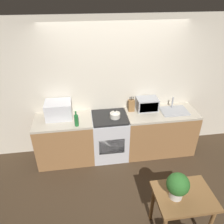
{
  "coord_description": "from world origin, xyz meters",
  "views": [
    {
      "loc": [
        -0.61,
        -2.74,
        3.02
      ],
      "look_at": [
        -0.12,
        0.54,
        1.05
      ],
      "focal_mm": 35.0,
      "sensor_mm": 36.0,
      "label": 1
    }
  ],
  "objects_px": {
    "kettle": "(115,114)",
    "toaster_oven": "(147,104)",
    "dining_table": "(183,202)",
    "bottle": "(76,120)",
    "stove_range": "(110,136)",
    "microwave": "(59,110)"
  },
  "relations": [
    {
      "from": "bottle",
      "to": "dining_table",
      "type": "relative_size",
      "value": 0.38
    },
    {
      "from": "stove_range",
      "to": "toaster_oven",
      "type": "bearing_deg",
      "value": 11.22
    },
    {
      "from": "kettle",
      "to": "bottle",
      "type": "bearing_deg",
      "value": -166.72
    },
    {
      "from": "kettle",
      "to": "dining_table",
      "type": "distance_m",
      "value": 1.81
    },
    {
      "from": "stove_range",
      "to": "dining_table",
      "type": "bearing_deg",
      "value": -67.52
    },
    {
      "from": "microwave",
      "to": "bottle",
      "type": "relative_size",
      "value": 1.65
    },
    {
      "from": "stove_range",
      "to": "toaster_oven",
      "type": "xyz_separation_m",
      "value": [
        0.74,
        0.15,
        0.57
      ]
    },
    {
      "from": "kettle",
      "to": "toaster_oven",
      "type": "xyz_separation_m",
      "value": [
        0.65,
        0.2,
        0.05
      ]
    },
    {
      "from": "stove_range",
      "to": "toaster_oven",
      "type": "distance_m",
      "value": 0.95
    },
    {
      "from": "stove_range",
      "to": "toaster_oven",
      "type": "relative_size",
      "value": 2.25
    },
    {
      "from": "dining_table",
      "to": "toaster_oven",
      "type": "bearing_deg",
      "value": 88.93
    },
    {
      "from": "dining_table",
      "to": "kettle",
      "type": "bearing_deg",
      "value": 110.26
    },
    {
      "from": "microwave",
      "to": "toaster_oven",
      "type": "distance_m",
      "value": 1.65
    },
    {
      "from": "kettle",
      "to": "dining_table",
      "type": "bearing_deg",
      "value": -69.74
    },
    {
      "from": "stove_range",
      "to": "dining_table",
      "type": "xyz_separation_m",
      "value": [
        0.71,
        -1.72,
        0.16
      ]
    },
    {
      "from": "kettle",
      "to": "toaster_oven",
      "type": "distance_m",
      "value": 0.68
    },
    {
      "from": "kettle",
      "to": "toaster_oven",
      "type": "height_order",
      "value": "toaster_oven"
    },
    {
      "from": "dining_table",
      "to": "bottle",
      "type": "bearing_deg",
      "value": 130.98
    },
    {
      "from": "microwave",
      "to": "bottle",
      "type": "height_order",
      "value": "microwave"
    },
    {
      "from": "dining_table",
      "to": "microwave",
      "type": "bearing_deg",
      "value": 131.57
    },
    {
      "from": "microwave",
      "to": "dining_table",
      "type": "relative_size",
      "value": 0.63
    },
    {
      "from": "bottle",
      "to": "toaster_oven",
      "type": "xyz_separation_m",
      "value": [
        1.34,
        0.36,
        0.01
      ]
    }
  ]
}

